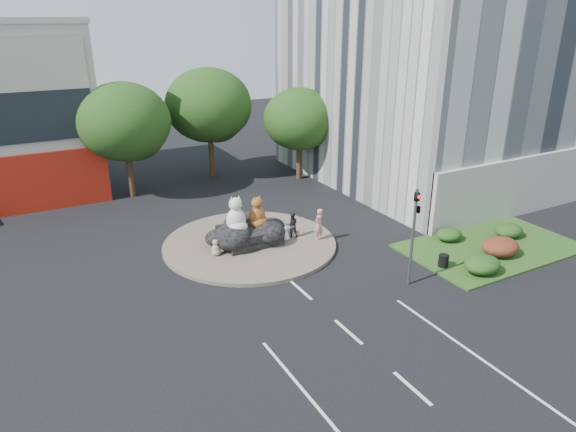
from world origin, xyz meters
name	(u,v)px	position (x,y,z in m)	size (l,w,h in m)	color
ground	(348,332)	(0.00, 0.00, 0.00)	(120.00, 120.00, 0.00)	black
roundabout_island	(250,244)	(0.00, 10.00, 0.10)	(10.00, 10.00, 0.20)	brown
rock_plinth	(250,235)	(0.00, 10.00, 0.65)	(3.20, 2.60, 0.90)	black
grass_verge	(491,247)	(12.00, 3.00, 0.06)	(10.00, 6.00, 0.12)	#214D19
tree_left	(125,125)	(-3.93, 22.06, 5.25)	(6.46, 6.46, 8.27)	#382314
tree_mid	(209,109)	(3.07, 24.06, 5.56)	(6.84, 6.84, 8.76)	#382314
tree_right	(300,122)	(9.07, 20.06, 4.63)	(5.70, 5.70, 7.30)	#382314
hedge_near_green	(482,264)	(9.00, 1.00, 0.57)	(2.00, 1.60, 0.90)	#1A3E13
hedge_red	(500,247)	(11.50, 2.00, 0.61)	(2.20, 1.76, 0.99)	#521F15
hedge_mid_green	(509,230)	(14.00, 3.50, 0.53)	(1.80, 1.44, 0.81)	#1A3E13
hedge_back_green	(449,234)	(10.50, 4.80, 0.48)	(1.60, 1.28, 0.72)	#1A3E13
traffic_light	(416,216)	(5.10, 2.00, 3.62)	(0.44, 1.24, 5.00)	#595B60
street_lamp	(447,150)	(12.82, 8.00, 4.55)	(2.34, 0.22, 8.06)	#595B60
cat_white	(236,214)	(-0.89, 9.78, 2.18)	(1.29, 1.12, 2.15)	silver
cat_tabby	(257,211)	(0.47, 9.89, 2.05)	(1.15, 0.99, 1.91)	#C67E29
kitten_calico	(216,247)	(-2.34, 9.35, 0.67)	(0.57, 0.49, 0.94)	silver
kitten_white	(285,233)	(1.98, 9.30, 0.63)	(0.51, 0.44, 0.85)	white
pedestrian_pink	(319,224)	(3.74, 8.47, 1.15)	(0.69, 0.45, 1.89)	#D08689
pedestrian_dark	(292,225)	(2.54, 9.52, 0.96)	(0.74, 0.57, 1.51)	#222129
litter_bin	(443,261)	(7.75, 2.45, 0.45)	(0.54, 0.54, 0.66)	black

